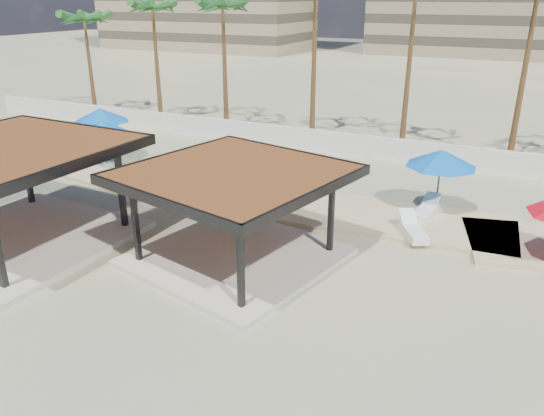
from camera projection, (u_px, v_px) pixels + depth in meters
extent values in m
plane|color=tan|center=(185.00, 271.00, 17.78)|extent=(200.00, 200.00, 0.00)
cube|color=#C6B284|center=(81.00, 164.00, 28.88)|extent=(16.40, 6.19, 0.24)
cube|color=#C6B284|center=(317.00, 209.00, 22.80)|extent=(16.24, 5.11, 0.24)
cube|color=silver|center=(341.00, 143.00, 30.91)|extent=(56.00, 0.30, 1.20)
cube|color=beige|center=(236.00, 257.00, 18.56)|extent=(7.43, 7.43, 0.19)
cube|color=black|center=(135.00, 222.00, 17.65)|extent=(0.20, 0.20, 2.82)
cube|color=black|center=(231.00, 185.00, 21.06)|extent=(0.20, 0.20, 2.82)
cube|color=black|center=(241.00, 263.00, 14.93)|extent=(0.20, 0.20, 2.82)
cube|color=black|center=(331.00, 213.00, 18.34)|extent=(0.20, 0.20, 2.82)
cube|color=brown|center=(234.00, 174.00, 17.42)|extent=(7.65, 7.65, 0.26)
cube|color=black|center=(158.00, 202.00, 15.10)|extent=(6.35, 1.55, 0.32)
cube|color=black|center=(292.00, 153.00, 19.73)|extent=(6.35, 1.55, 0.32)
cube|color=black|center=(169.00, 157.00, 19.27)|extent=(1.55, 6.35, 0.32)
cube|color=black|center=(314.00, 195.00, 15.57)|extent=(1.55, 6.35, 0.32)
cube|color=beige|center=(21.00, 239.00, 19.84)|extent=(7.33, 7.33, 0.21)
cube|color=black|center=(26.00, 167.00, 22.56)|extent=(0.20, 0.20, 3.21)
cube|color=black|center=(121.00, 187.00, 20.22)|extent=(0.20, 0.20, 3.21)
cube|color=brown|center=(4.00, 150.00, 18.55)|extent=(7.55, 7.55, 0.30)
cube|color=black|center=(83.00, 128.00, 21.52)|extent=(7.38, 0.42, 0.36)
cube|color=black|center=(79.00, 164.00, 16.96)|extent=(0.42, 7.38, 0.36)
cylinder|color=beige|center=(107.00, 164.00, 28.22)|extent=(0.47, 0.47, 0.11)
cylinder|color=#262628|center=(105.00, 145.00, 27.82)|extent=(0.07, 0.07, 2.24)
cone|color=blue|center=(102.00, 127.00, 27.46)|extent=(2.99, 2.99, 0.65)
cylinder|color=beige|center=(254.00, 196.00, 23.77)|extent=(0.47, 0.47, 0.11)
cylinder|color=#262628|center=(254.00, 173.00, 23.37)|extent=(0.07, 0.07, 2.26)
cone|color=yellow|center=(253.00, 152.00, 23.00)|extent=(2.89, 2.89, 0.66)
cylinder|color=beige|center=(435.00, 208.00, 22.44)|extent=(0.50, 0.50, 0.12)
cylinder|color=#262628|center=(439.00, 182.00, 22.00)|extent=(0.07, 0.07, 2.42)
cone|color=blue|center=(442.00, 158.00, 21.62)|extent=(3.88, 3.88, 0.71)
cylinder|color=beige|center=(105.00, 155.00, 29.72)|extent=(0.53, 0.53, 0.13)
cylinder|color=#262628|center=(103.00, 135.00, 29.27)|extent=(0.07, 0.07, 2.53)
cone|color=blue|center=(100.00, 115.00, 28.87)|extent=(4.03, 4.03, 0.74)
cube|color=white|center=(218.00, 178.00, 25.90)|extent=(1.42, 1.92, 0.26)
cube|color=white|center=(218.00, 175.00, 25.84)|extent=(1.42, 1.92, 0.05)
cube|color=white|center=(219.00, 166.00, 26.42)|extent=(0.83, 0.84, 0.46)
cube|color=white|center=(425.00, 213.00, 21.67)|extent=(0.90, 1.95, 0.26)
cube|color=white|center=(425.00, 210.00, 21.61)|extent=(0.90, 1.95, 0.06)
cube|color=white|center=(431.00, 199.00, 22.09)|extent=(0.70, 0.72, 0.48)
cube|color=white|center=(413.00, 232.00, 19.94)|extent=(1.46, 1.87, 0.25)
cube|color=white|center=(414.00, 229.00, 19.89)|extent=(1.46, 1.87, 0.05)
cube|color=white|center=(408.00, 216.00, 20.45)|extent=(0.83, 0.83, 0.46)
cone|color=brown|center=(90.00, 66.00, 40.20)|extent=(0.36, 0.36, 7.24)
ellipsoid|color=#1F5922|center=(84.00, 19.00, 38.94)|extent=(3.00, 3.00, 1.80)
cone|color=brown|center=(157.00, 64.00, 37.95)|extent=(0.36, 0.36, 8.07)
ellipsoid|color=#1F5922|center=(152.00, 7.00, 36.53)|extent=(3.00, 3.00, 1.80)
cone|color=brown|center=(225.00, 68.00, 35.00)|extent=(0.36, 0.36, 8.22)
ellipsoid|color=#1F5922|center=(223.00, 6.00, 33.55)|extent=(3.00, 3.00, 1.80)
cone|color=brown|center=(314.00, 52.00, 32.78)|extent=(0.36, 0.36, 10.68)
cone|color=brown|center=(408.00, 71.00, 30.22)|extent=(0.36, 0.36, 9.13)
cone|color=brown|center=(525.00, 67.00, 27.77)|extent=(0.36, 0.36, 10.18)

